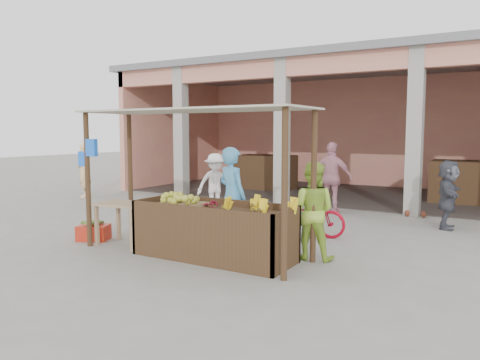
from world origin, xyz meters
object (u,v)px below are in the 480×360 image
Objects in this scene: side_table at (125,210)px; red_crate at (94,232)px; vendor_green at (312,208)px; motorcycle at (305,214)px; fruit_stall at (214,234)px; vendor_blue at (232,193)px.

side_table is 1.87× the size of red_crate.
vendor_green is 1.69m from motorcycle.
fruit_stall is at bearing -5.46° from side_table.
vendor_green is at bearing -163.46° from vendor_blue.
red_crate is (-0.79, -0.02, -0.49)m from side_table.
fruit_stall is 2.66m from red_crate.
side_table is at bearing 6.12° from vendor_green.
vendor_green reaches higher than red_crate.
side_table is (-1.86, -0.08, 0.23)m from fruit_stall.
red_crate is at bearing 3.54° from vendor_green.
fruit_stall is 4.74× the size of red_crate.
red_crate is at bearing -177.97° from fruit_stall.
vendor_blue is 1.67m from motorcycle.
vendor_blue is at bearing -12.72° from vendor_green.
vendor_green reaches higher than motorcycle.
fruit_stall is 2.33m from motorcycle.
fruit_stall is at bearing 123.01° from vendor_blue.
motorcycle reaches higher than fruit_stall.
motorcycle is at bearing 10.99° from red_crate.
vendor_blue is 1.13× the size of motorcycle.
side_table is at bearing 50.52° from vendor_blue.
vendor_blue is 1.56m from vendor_green.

